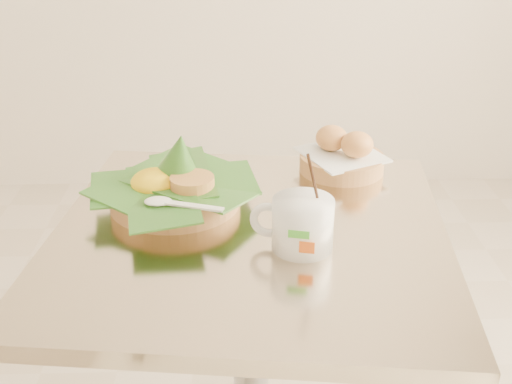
{
  "coord_description": "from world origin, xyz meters",
  "views": [
    {
      "loc": [
        0.15,
        -1.05,
        1.3
      ],
      "look_at": [
        0.18,
        -0.03,
        0.82
      ],
      "focal_mm": 45.0,
      "sensor_mm": 36.0,
      "label": 1
    }
  ],
  "objects_px": {
    "cafe_table": "(251,329)",
    "rice_basket": "(174,185)",
    "bread_basket": "(342,156)",
    "coffee_mug": "(301,223)"
  },
  "relations": [
    {
      "from": "cafe_table",
      "to": "rice_basket",
      "type": "height_order",
      "value": "rice_basket"
    },
    {
      "from": "cafe_table",
      "to": "coffee_mug",
      "type": "distance_m",
      "value": 0.29
    },
    {
      "from": "rice_basket",
      "to": "bread_basket",
      "type": "distance_m",
      "value": 0.38
    },
    {
      "from": "bread_basket",
      "to": "rice_basket",
      "type": "bearing_deg",
      "value": -156.0
    },
    {
      "from": "rice_basket",
      "to": "bread_basket",
      "type": "relative_size",
      "value": 1.52
    },
    {
      "from": "coffee_mug",
      "to": "cafe_table",
      "type": "bearing_deg",
      "value": 141.7
    },
    {
      "from": "bread_basket",
      "to": "coffee_mug",
      "type": "relative_size",
      "value": 1.15
    },
    {
      "from": "rice_basket",
      "to": "coffee_mug",
      "type": "height_order",
      "value": "coffee_mug"
    },
    {
      "from": "bread_basket",
      "to": "coffee_mug",
      "type": "distance_m",
      "value": 0.35
    },
    {
      "from": "coffee_mug",
      "to": "bread_basket",
      "type": "bearing_deg",
      "value": 69.82
    }
  ]
}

